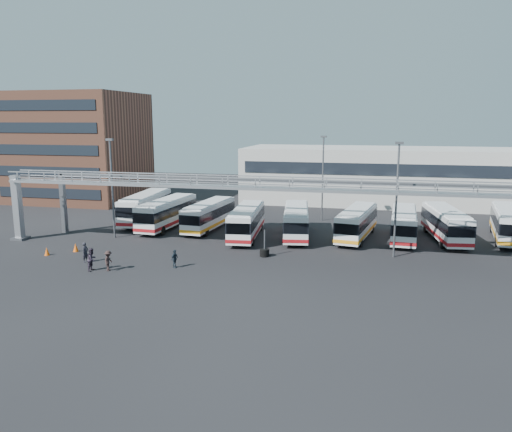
% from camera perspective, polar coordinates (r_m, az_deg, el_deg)
% --- Properties ---
extents(ground, '(140.00, 140.00, 0.00)m').
position_cam_1_polar(ground, '(40.86, -1.44, -6.22)').
color(ground, black).
rests_on(ground, ground).
extents(gantry, '(51.40, 5.15, 7.10)m').
position_cam_1_polar(gantry, '(45.22, 0.44, 2.62)').
color(gantry, gray).
rests_on(gantry, ground).
extents(apartment_building, '(18.00, 15.00, 16.00)m').
position_cam_1_polar(apartment_building, '(80.90, -19.73, 7.43)').
color(apartment_building, brown).
rests_on(apartment_building, ground).
extents(warehouse, '(42.00, 14.00, 8.00)m').
position_cam_1_polar(warehouse, '(76.17, 14.89, 4.51)').
color(warehouse, '#9E9E99').
rests_on(warehouse, ground).
extents(light_pole_left, '(0.70, 0.35, 10.21)m').
position_cam_1_polar(light_pole_left, '(53.01, -16.15, 3.66)').
color(light_pole_left, '#4C4F54').
rests_on(light_pole_left, ground).
extents(light_pole_mid, '(0.70, 0.35, 10.21)m').
position_cam_1_polar(light_pole_mid, '(45.20, 15.78, 2.48)').
color(light_pole_mid, '#4C4F54').
rests_on(light_pole_mid, ground).
extents(light_pole_back, '(0.70, 0.35, 10.21)m').
position_cam_1_polar(light_pole_back, '(60.36, 7.64, 4.83)').
color(light_pole_back, '#4C4F54').
rests_on(light_pole_back, ground).
extents(bus_1, '(3.62, 11.57, 3.46)m').
position_cam_1_polar(bus_1, '(60.75, -12.49, 1.07)').
color(bus_1, silver).
rests_on(bus_1, ground).
extents(bus_2, '(3.07, 10.96, 3.29)m').
position_cam_1_polar(bus_2, '(57.08, -10.12, 0.44)').
color(bus_2, silver).
rests_on(bus_2, ground).
extents(bus_3, '(3.11, 10.33, 3.09)m').
position_cam_1_polar(bus_3, '(55.71, -5.40, 0.19)').
color(bus_3, silver).
rests_on(bus_3, ground).
extents(bus_4, '(3.49, 10.76, 3.21)m').
position_cam_1_polar(bus_4, '(51.63, -1.08, -0.54)').
color(bus_4, silver).
rests_on(bus_4, ground).
extents(bus_5, '(3.94, 10.74, 3.19)m').
position_cam_1_polar(bus_5, '(52.00, 4.62, -0.51)').
color(bus_5, silver).
rests_on(bus_5, ground).
extents(bus_6, '(4.01, 10.63, 3.15)m').
position_cam_1_polar(bus_6, '(52.22, 11.46, -0.67)').
color(bus_6, silver).
rests_on(bus_6, ground).
extents(bus_7, '(2.88, 10.34, 3.11)m').
position_cam_1_polar(bus_7, '(52.75, 16.52, -0.82)').
color(bus_7, silver).
rests_on(bus_7, ground).
extents(bus_8, '(3.92, 10.91, 3.24)m').
position_cam_1_polar(bus_8, '(53.89, 20.86, -0.76)').
color(bus_8, silver).
rests_on(bus_8, ground).
extents(bus_9, '(3.94, 11.07, 3.29)m').
position_cam_1_polar(bus_9, '(56.53, 26.81, -0.68)').
color(bus_9, silver).
rests_on(bus_9, ground).
extents(pedestrian_a, '(0.50, 0.69, 1.75)m').
position_cam_1_polar(pedestrian_a, '(45.30, -18.93, -3.95)').
color(pedestrian_a, black).
rests_on(pedestrian_a, ground).
extents(pedestrian_b, '(0.71, 0.91, 1.87)m').
position_cam_1_polar(pedestrian_b, '(42.68, -18.23, -4.72)').
color(pedestrian_b, '#29212E').
rests_on(pedestrian_b, ground).
extents(pedestrian_c, '(0.75, 1.15, 1.67)m').
position_cam_1_polar(pedestrian_c, '(42.27, -16.51, -4.92)').
color(pedestrian_c, black).
rests_on(pedestrian_c, ground).
extents(pedestrian_d, '(0.55, 0.95, 1.52)m').
position_cam_1_polar(pedestrian_d, '(41.90, -9.29, -4.84)').
color(pedestrian_d, '#1B2630').
rests_on(pedestrian_d, ground).
extents(cone_left, '(0.49, 0.49, 0.73)m').
position_cam_1_polar(cone_left, '(48.96, -22.79, -3.75)').
color(cone_left, '#E1540C').
rests_on(cone_left, ground).
extents(cone_right, '(0.61, 0.61, 0.79)m').
position_cam_1_polar(cone_right, '(49.34, -19.91, -3.40)').
color(cone_right, '#E1540C').
rests_on(cone_right, ground).
extents(tire_stack, '(0.86, 0.86, 2.45)m').
position_cam_1_polar(tire_stack, '(44.77, 0.98, -4.13)').
color(tire_stack, black).
rests_on(tire_stack, ground).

